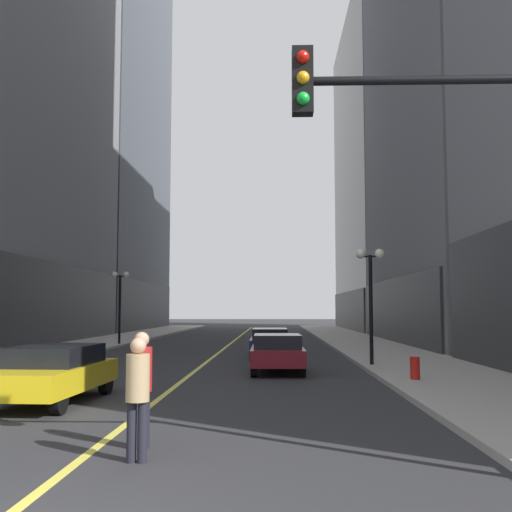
{
  "coord_description": "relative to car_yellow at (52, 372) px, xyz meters",
  "views": [
    {
      "loc": [
        2.82,
        -5.56,
        2.18
      ],
      "look_at": [
        1.94,
        24.17,
        4.72
      ],
      "focal_mm": 43.83,
      "sensor_mm": 36.0,
      "label": 1
    }
  ],
  "objects": [
    {
      "name": "ground_plane",
      "position": [
        2.4,
        25.88,
        -0.72
      ],
      "size": [
        200.0,
        200.0,
        0.0
      ],
      "primitive_type": "plane",
      "color": "#2D2D30"
    },
    {
      "name": "street_lamp_left_far",
      "position": [
        -4.0,
        22.33,
        2.54
      ],
      "size": [
        1.06,
        0.36,
        4.43
      ],
      "color": "black",
      "rests_on": "ground"
    },
    {
      "name": "pedestrian_in_red_jacket",
      "position": [
        3.11,
        -4.73,
        0.35
      ],
      "size": [
        0.47,
        0.47,
        1.82
      ],
      "color": "black",
      "rests_on": "ground"
    },
    {
      "name": "fire_hydrant_right",
      "position": [
        9.3,
        3.81,
        -0.32
      ],
      "size": [
        0.28,
        0.28,
        0.8
      ],
      "primitive_type": "cylinder",
      "color": "red",
      "rests_on": "ground"
    },
    {
      "name": "sidewalk_right",
      "position": [
        10.65,
        25.88,
        -0.65
      ],
      "size": [
        4.5,
        78.0,
        0.15
      ],
      "primitive_type": "cube",
      "color": "#ADA8A0",
      "rests_on": "ground"
    },
    {
      "name": "car_yellow",
      "position": [
        0.0,
        0.0,
        0.0
      ],
      "size": [
        2.04,
        4.61,
        1.32
      ],
      "color": "yellow",
      "rests_on": "ground"
    },
    {
      "name": "sidewalk_left",
      "position": [
        -5.85,
        25.88,
        -0.65
      ],
      "size": [
        4.5,
        78.0,
        0.15
      ],
      "primitive_type": "cube",
      "color": "#ADA8A0",
      "rests_on": "ground"
    },
    {
      "name": "building_right_far",
      "position": [
        18.19,
        50.88,
        15.88
      ],
      "size": [
        10.78,
        26.0,
        33.35
      ],
      "color": "#A8A399",
      "rests_on": "ground"
    },
    {
      "name": "building_left_far",
      "position": [
        -16.0,
        50.88,
        33.5
      ],
      "size": [
        15.99,
        26.0,
        68.59
      ],
      "color": "#4C515B",
      "rests_on": "ground"
    },
    {
      "name": "street_lamp_right_mid",
      "position": [
        8.8,
        8.7,
        2.54
      ],
      "size": [
        1.06,
        0.36,
        4.43
      ],
      "color": "black",
      "rests_on": "ground"
    },
    {
      "name": "traffic_light_near_right",
      "position": [
        7.75,
        -6.6,
        3.02
      ],
      "size": [
        3.43,
        0.35,
        5.65
      ],
      "color": "black",
      "rests_on": "ground"
    },
    {
      "name": "car_navy",
      "position": [
        5.0,
        13.82,
        -0.0
      ],
      "size": [
        1.8,
        4.61,
        1.32
      ],
      "color": "#141E4C",
      "rests_on": "ground"
    },
    {
      "name": "lane_centre_stripe",
      "position": [
        2.4,
        25.88,
        -0.72
      ],
      "size": [
        0.16,
        70.0,
        0.01
      ],
      "primitive_type": "cube",
      "color": "#E5D64C",
      "rests_on": "ground"
    },
    {
      "name": "pedestrian_in_tan_trench",
      "position": [
        3.25,
        -5.63,
        0.31
      ],
      "size": [
        0.37,
        0.37,
        1.77
      ],
      "color": "black",
      "rests_on": "ground"
    },
    {
      "name": "car_maroon",
      "position": [
        5.31,
        7.04,
        -0.0
      ],
      "size": [
        1.84,
        4.12,
        1.32
      ],
      "color": "maroon",
      "rests_on": "ground"
    }
  ]
}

